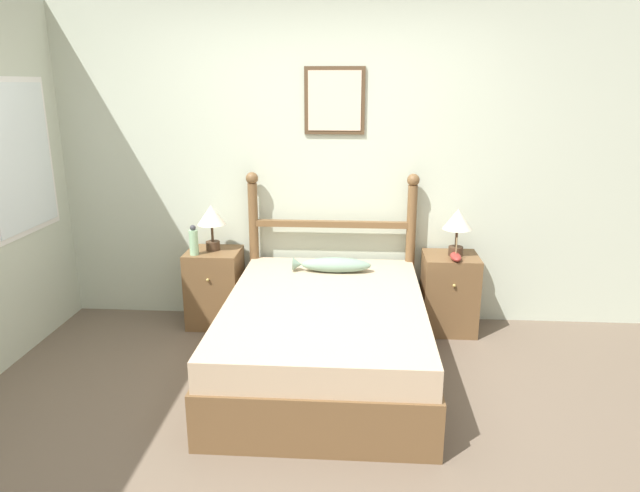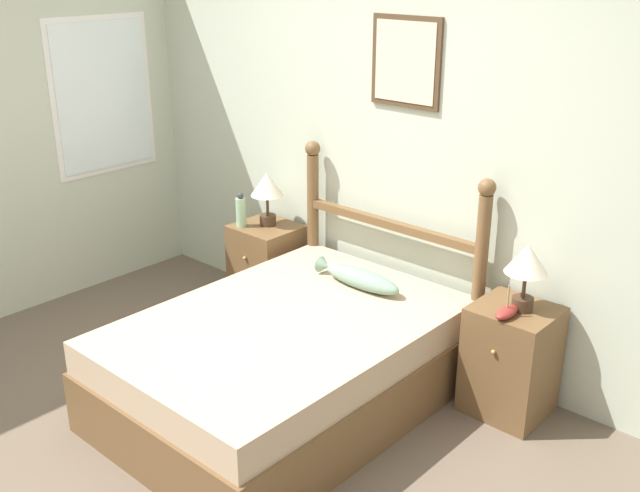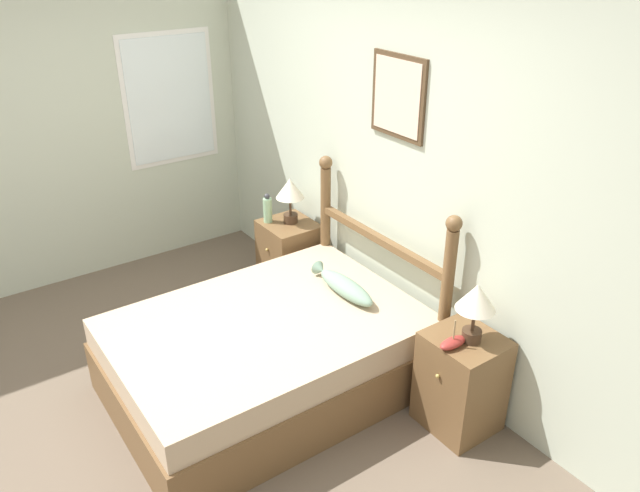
# 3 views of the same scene
# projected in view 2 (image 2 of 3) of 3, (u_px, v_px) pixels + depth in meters

# --- Properties ---
(ground_plane) EXTENTS (16.00, 16.00, 0.00)m
(ground_plane) POSITION_uv_depth(u_px,v_px,m) (174.00, 451.00, 3.82)
(ground_plane) COLOR brown
(wall_back) EXTENTS (6.40, 0.08, 2.55)m
(wall_back) POSITION_uv_depth(u_px,v_px,m) (388.00, 146.00, 4.54)
(wall_back) COLOR beige
(wall_back) RESTS_ON ground_plane
(bed) EXTENTS (1.35, 1.91, 0.53)m
(bed) POSITION_uv_depth(u_px,v_px,m) (286.00, 363.00, 4.13)
(bed) COLOR brown
(bed) RESTS_ON ground_plane
(headboard) EXTENTS (1.38, 0.10, 1.24)m
(headboard) POSITION_uv_depth(u_px,v_px,m) (389.00, 246.00, 4.60)
(headboard) COLOR brown
(headboard) RESTS_ON ground_plane
(nightstand_left) EXTENTS (0.42, 0.42, 0.63)m
(nightstand_left) POSITION_uv_depth(u_px,v_px,m) (267.00, 268.00, 5.23)
(nightstand_left) COLOR brown
(nightstand_left) RESTS_ON ground_plane
(nightstand_right) EXTENTS (0.42, 0.42, 0.63)m
(nightstand_right) POSITION_uv_depth(u_px,v_px,m) (511.00, 360.00, 4.05)
(nightstand_right) COLOR brown
(nightstand_right) RESTS_ON ground_plane
(table_lamp_left) EXTENTS (0.22, 0.22, 0.37)m
(table_lamp_left) POSITION_uv_depth(u_px,v_px,m) (267.00, 188.00, 5.04)
(table_lamp_left) COLOR #422D1E
(table_lamp_left) RESTS_ON nightstand_left
(table_lamp_right) EXTENTS (0.22, 0.22, 0.37)m
(table_lamp_right) POSITION_uv_depth(u_px,v_px,m) (527.00, 263.00, 3.82)
(table_lamp_right) COLOR #422D1E
(table_lamp_right) RESTS_ON nightstand_right
(bottle) EXTENTS (0.07, 0.07, 0.24)m
(bottle) POSITION_uv_depth(u_px,v_px,m) (241.00, 211.00, 5.07)
(bottle) COLOR #99C699
(bottle) RESTS_ON nightstand_left
(model_boat) EXTENTS (0.08, 0.18, 0.18)m
(model_boat) POSITION_uv_depth(u_px,v_px,m) (507.00, 312.00, 3.83)
(model_boat) COLOR maroon
(model_boat) RESTS_ON nightstand_right
(fish_pillow) EXTENTS (0.60, 0.15, 0.11)m
(fish_pillow) POSITION_uv_depth(u_px,v_px,m) (359.00, 278.00, 4.40)
(fish_pillow) COLOR gray
(fish_pillow) RESTS_ON bed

